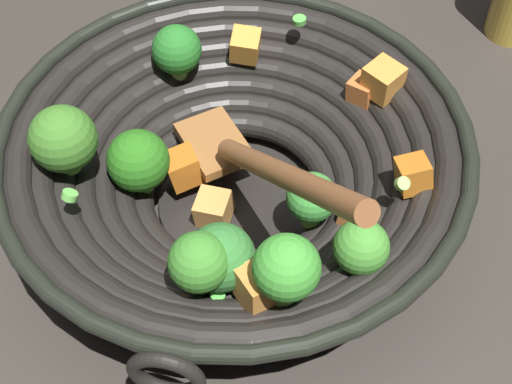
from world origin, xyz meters
The scene contains 2 objects.
ground_plane centered at (0.00, 0.00, 0.00)m, with size 4.00×4.00×0.00m, color #332D28.
wok centered at (0.00, 0.00, 0.06)m, with size 0.40×0.40×0.21m.
Camera 1 is at (0.29, -0.30, 0.55)m, focal length 52.35 mm.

